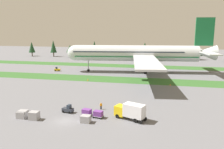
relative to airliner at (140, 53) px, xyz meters
The scene contains 17 objects.
ground_plane 61.58m from the airliner, 99.61° to the right, with size 400.00×400.00×0.00m, color slate.
grass_strip_near 22.08m from the airliner, 120.11° to the right, with size 320.00×11.29×0.01m, color #336028.
grass_strip_far 21.67m from the airliner, 120.86° to the left, with size 320.00×11.29×0.01m, color #336028.
airliner is the anchor object (origin of this frame).
baggage_tug 56.93m from the airliner, 101.82° to the right, with size 2.81×1.79×1.97m.
cargo_dolly_lead 57.10m from the airliner, 96.72° to the right, with size 2.45×1.90×1.55m.
cargo_dolly_second 57.40m from the airliner, 93.81° to the right, with size 2.45×1.90×1.55m.
catering_truck 56.72m from the airliner, 86.65° to the right, with size 7.31×4.71×3.58m.
pushback_tractor 39.30m from the airliner, behind, with size 2.75×1.63×1.97m.
ground_crew_marshaller 52.19m from the airliner, 95.06° to the right, with size 0.54×0.36×1.74m.
uld_container_0 64.23m from the airliner, 108.41° to the right, with size 2.00×1.60×1.51m, color #A3A3A8.
uld_container_1 63.93m from the airliner, 108.38° to the right, with size 2.00×1.60×1.66m, color #A3A3A8.
uld_container_2 63.48m from the airliner, 105.70° to the right, with size 2.00×1.60×1.78m, color #A3A3A8.
uld_container_3 60.57m from the airliner, 95.40° to the right, with size 2.00×1.60×1.52m, color #A3A3A8.
taxiway_marker_0 27.71m from the airliner, 60.54° to the right, with size 0.44×0.44×0.51m, color orange.
taxiway_marker_1 29.16m from the airliner, 129.28° to the right, with size 0.44×0.44×0.66m, color orange.
distant_tree_line 50.90m from the airliner, 101.77° to the left, with size 152.98×10.51×11.81m.
Camera 1 is at (19.24, -42.10, 19.06)m, focal length 36.22 mm.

